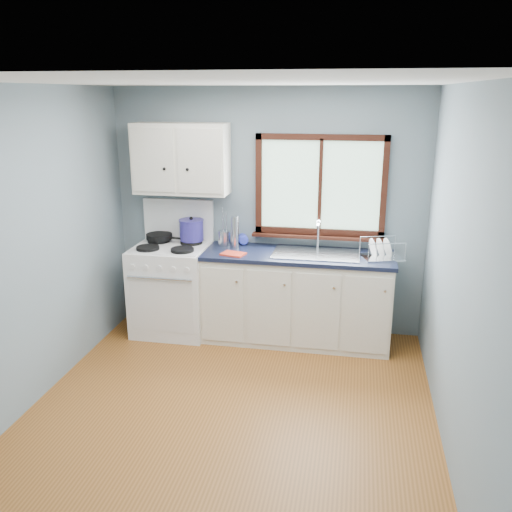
% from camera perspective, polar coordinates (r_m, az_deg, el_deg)
% --- Properties ---
extents(floor, '(3.20, 3.60, 0.02)m').
position_cam_1_polar(floor, '(4.44, -2.92, -16.60)').
color(floor, brown).
rests_on(floor, ground).
extents(ceiling, '(3.20, 3.60, 0.02)m').
position_cam_1_polar(ceiling, '(3.71, -3.52, 18.00)').
color(ceiling, white).
rests_on(ceiling, wall_back).
extents(wall_back, '(3.20, 0.02, 2.50)m').
position_cam_1_polar(wall_back, '(5.60, 1.23, 4.63)').
color(wall_back, slate).
rests_on(wall_back, ground).
extents(wall_front, '(3.20, 0.02, 2.50)m').
position_cam_1_polar(wall_front, '(2.32, -14.23, -14.32)').
color(wall_front, slate).
rests_on(wall_front, ground).
extents(wall_left, '(0.02, 3.60, 2.50)m').
position_cam_1_polar(wall_left, '(4.54, -23.34, 0.32)').
color(wall_left, slate).
rests_on(wall_left, ground).
extents(wall_right, '(0.02, 3.60, 2.50)m').
position_cam_1_polar(wall_right, '(3.85, 20.80, -2.19)').
color(wall_right, slate).
rests_on(wall_right, ground).
extents(gas_range, '(0.76, 0.69, 1.36)m').
position_cam_1_polar(gas_range, '(5.73, -8.81, -3.17)').
color(gas_range, white).
rests_on(gas_range, floor).
extents(base_cabinets, '(1.85, 0.60, 0.88)m').
position_cam_1_polar(base_cabinets, '(5.50, 4.29, -4.82)').
color(base_cabinets, silver).
rests_on(base_cabinets, floor).
extents(countertop, '(1.89, 0.64, 0.04)m').
position_cam_1_polar(countertop, '(5.34, 4.40, 0.08)').
color(countertop, black).
rests_on(countertop, base_cabinets).
extents(sink, '(0.84, 0.46, 0.44)m').
position_cam_1_polar(sink, '(5.33, 6.31, -0.44)').
color(sink, silver).
rests_on(sink, countertop).
extents(window, '(1.36, 0.10, 1.03)m').
position_cam_1_polar(window, '(5.46, 6.76, 6.61)').
color(window, '#9EC6A8').
rests_on(window, wall_back).
extents(upper_cabinets, '(0.95, 0.35, 0.70)m').
position_cam_1_polar(upper_cabinets, '(5.54, -7.90, 10.10)').
color(upper_cabinets, silver).
rests_on(upper_cabinets, wall_back).
extents(skillet, '(0.43, 0.32, 0.05)m').
position_cam_1_polar(skillet, '(5.77, -10.13, 2.05)').
color(skillet, black).
rests_on(skillet, gas_range).
extents(stockpot, '(0.33, 0.33, 0.25)m').
position_cam_1_polar(stockpot, '(5.65, -6.80, 2.77)').
color(stockpot, navy).
rests_on(stockpot, gas_range).
extents(utensil_crock, '(0.14, 0.14, 0.40)m').
position_cam_1_polar(utensil_crock, '(5.58, -3.36, 1.93)').
color(utensil_crock, silver).
rests_on(utensil_crock, countertop).
extents(thermos, '(0.10, 0.10, 0.33)m').
position_cam_1_polar(thermos, '(5.47, -2.22, 2.52)').
color(thermos, silver).
rests_on(thermos, countertop).
extents(soap_bottle, '(0.13, 0.13, 0.27)m').
position_cam_1_polar(soap_bottle, '(5.56, -1.30, 2.44)').
color(soap_bottle, blue).
rests_on(soap_bottle, countertop).
extents(dish_towel, '(0.25, 0.21, 0.02)m').
position_cam_1_polar(dish_towel, '(5.27, -2.41, 0.22)').
color(dish_towel, red).
rests_on(dish_towel, countertop).
extents(dish_rack, '(0.44, 0.38, 0.19)m').
position_cam_1_polar(dish_rack, '(5.29, 13.03, 0.34)').
color(dish_rack, silver).
rests_on(dish_rack, countertop).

